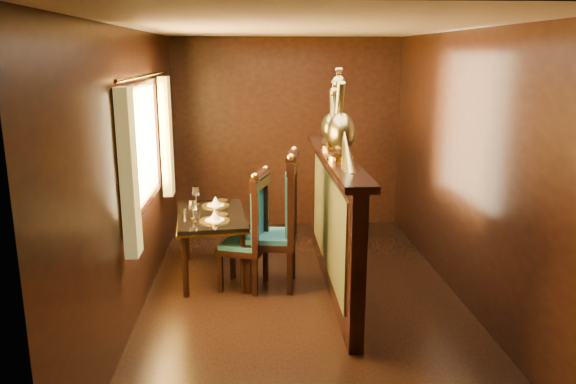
# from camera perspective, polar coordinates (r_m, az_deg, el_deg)

# --- Properties ---
(ground) EXTENTS (5.00, 5.00, 0.00)m
(ground) POSITION_cam_1_polar(r_m,az_deg,el_deg) (5.43, 1.57, -11.03)
(ground) COLOR black
(ground) RESTS_ON ground
(room_shell) EXTENTS (3.04, 5.04, 2.52)m
(room_shell) POSITION_cam_1_polar(r_m,az_deg,el_deg) (4.98, 0.69, 5.76)
(room_shell) COLOR black
(room_shell) RESTS_ON ground
(partition) EXTENTS (0.26, 2.70, 1.36)m
(partition) POSITION_cam_1_polar(r_m,az_deg,el_deg) (5.49, 4.68, -2.81)
(partition) COLOR black
(partition) RESTS_ON ground
(dining_table) EXTENTS (0.81, 1.21, 0.88)m
(dining_table) POSITION_cam_1_polar(r_m,az_deg,el_deg) (5.88, -7.82, -2.82)
(dining_table) COLOR black
(dining_table) RESTS_ON ground
(chair_left) EXTENTS (0.55, 0.57, 1.22)m
(chair_left) POSITION_cam_1_polar(r_m,az_deg,el_deg) (5.50, -3.51, -3.60)
(chair_left) COLOR black
(chair_left) RESTS_ON ground
(chair_right) EXTENTS (0.57, 0.59, 1.40)m
(chair_right) POSITION_cam_1_polar(r_m,az_deg,el_deg) (5.52, -0.43, -2.54)
(chair_right) COLOR black
(chair_right) RESTS_ON ground
(peacock_left) EXTENTS (0.25, 0.68, 0.80)m
(peacock_left) POSITION_cam_1_polar(r_m,az_deg,el_deg) (5.00, 5.45, 7.81)
(peacock_left) COLOR #164434
(peacock_left) RESTS_ON partition
(peacock_right) EXTENTS (0.21, 0.57, 0.68)m
(peacock_right) POSITION_cam_1_polar(r_m,az_deg,el_deg) (5.60, 4.46, 7.85)
(peacock_right) COLOR #164434
(peacock_right) RESTS_ON partition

